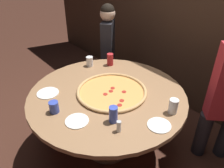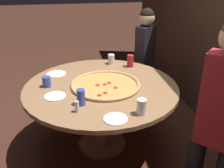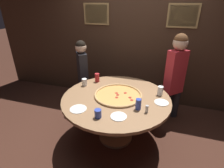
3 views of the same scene
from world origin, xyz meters
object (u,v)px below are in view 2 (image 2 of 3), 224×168
object	(u,v)px
white_plate_far_back	(56,74)
drink_cup_by_shaker	(111,59)
dining_table	(101,97)
drink_cup_beside_pizza	(142,107)
diner_side_left	(145,52)
drink_cup_far_left	(81,97)
drink_cup_near_right	(47,82)
white_plate_beside_cup	(116,119)
drink_cup_far_right	(130,61)
white_plate_left_side	(55,96)
diner_side_right	(222,106)
giant_pizza	(106,85)
condiment_shaker	(77,107)

from	to	relation	value
white_plate_far_back	drink_cup_by_shaker	bearing A→B (deg)	108.67
dining_table	drink_cup_beside_pizza	world-z (taller)	drink_cup_beside_pizza
drink_cup_by_shaker	drink_cup_beside_pizza	world-z (taller)	drink_cup_beside_pizza
drink_cup_beside_pizza	diner_side_left	bearing A→B (deg)	162.12
drink_cup_far_left	drink_cup_near_right	size ratio (longest dim) A/B	1.38
white_plate_beside_cup	diner_side_left	distance (m)	1.66
drink_cup_far_right	diner_side_left	xyz separation A→B (m)	(-0.42, 0.31, -0.05)
white_plate_left_side	diner_side_left	size ratio (longest dim) A/B	0.14
drink_cup_near_right	drink_cup_far_left	bearing A→B (deg)	36.72
drink_cup_by_shaker	diner_side_right	bearing A→B (deg)	23.52
white_plate_far_back	diner_side_left	bearing A→B (deg)	113.53
drink_cup_far_right	white_plate_beside_cup	size ratio (longest dim) A/B	0.75
drink_cup_near_right	drink_cup_far_right	distance (m)	1.02
white_plate_beside_cup	white_plate_left_side	world-z (taller)	same
drink_cup_far_right	drink_cup_beside_pizza	bearing A→B (deg)	-8.97
giant_pizza	drink_cup_far_left	size ratio (longest dim) A/B	4.82
drink_cup_far_left	white_plate_far_back	bearing A→B (deg)	-162.25
dining_table	drink_cup_far_right	bearing A→B (deg)	137.74
dining_table	drink_cup_near_right	size ratio (longest dim) A/B	14.74
dining_table	drink_cup_by_shaker	bearing A→B (deg)	160.67
diner_side_right	drink_cup_near_right	bearing A→B (deg)	12.76
white_plate_far_back	white_plate_left_side	distance (m)	0.53
drink_cup_far_right	diner_side_right	distance (m)	1.31
drink_cup_far_right	diner_side_right	xyz separation A→B (m)	(1.25, 0.40, 0.06)
drink_cup_by_shaker	white_plate_far_back	size ratio (longest dim) A/B	0.55
white_plate_beside_cup	drink_cup_beside_pizza	bearing A→B (deg)	99.19
drink_cup_beside_pizza	white_plate_left_side	size ratio (longest dim) A/B	0.69
drink_cup_near_right	white_plate_far_back	world-z (taller)	drink_cup_near_right
drink_cup_far_right	condiment_shaker	world-z (taller)	drink_cup_far_right
giant_pizza	diner_side_right	distance (m)	1.10
drink_cup_by_shaker	drink_cup_near_right	xyz separation A→B (m)	(0.52, -0.74, -0.01)
dining_table	white_plate_beside_cup	distance (m)	0.64
giant_pizza	white_plate_far_back	size ratio (longest dim) A/B	3.26
white_plate_far_back	drink_cup_beside_pizza	bearing A→B (deg)	35.90
drink_cup_far_left	white_plate_left_side	size ratio (longest dim) A/B	0.74
drink_cup_by_shaker	drink_cup_far_right	world-z (taller)	drink_cup_far_right
giant_pizza	white_plate_beside_cup	bearing A→B (deg)	-1.32
dining_table	giant_pizza	xyz separation A→B (m)	(0.02, 0.04, 0.15)
drink_cup_far_left	diner_side_left	distance (m)	1.55
giant_pizza	drink_cup_beside_pizza	distance (m)	0.61
drink_cup_by_shaker	white_plate_left_side	bearing A→B (deg)	-41.06
giant_pizza	drink_cup_far_right	xyz separation A→B (m)	(-0.47, 0.37, 0.06)
drink_cup_far_left	white_plate_beside_cup	world-z (taller)	drink_cup_far_left
drink_cup_beside_pizza	drink_cup_far_right	size ratio (longest dim) A/B	0.94
condiment_shaker	diner_side_left	world-z (taller)	diner_side_left
white_plate_beside_cup	condiment_shaker	distance (m)	0.33
giant_pizza	condiment_shaker	xyz separation A→B (m)	(0.45, -0.30, 0.04)
diner_side_right	drink_cup_far_left	bearing A→B (deg)	22.19
drink_cup_by_shaker	white_plate_beside_cup	size ratio (longest dim) A/B	0.61
white_plate_left_side	white_plate_far_back	bearing A→B (deg)	-179.85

